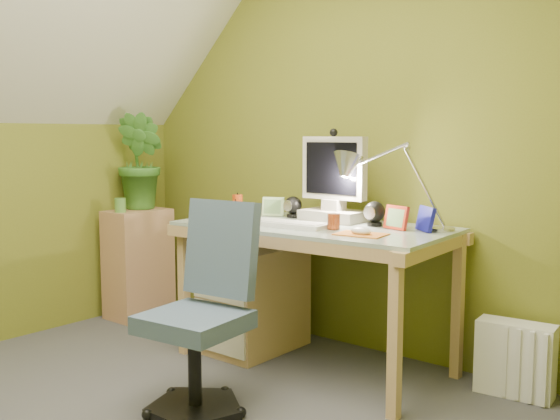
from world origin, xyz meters
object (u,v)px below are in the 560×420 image
Objects in this scene: desk at (314,295)px; potted_plant at (142,161)px; desk_lamp at (409,167)px; radiator at (515,359)px; task_chair at (194,321)px; monitor at (334,178)px; side_ledge at (138,263)px.

potted_plant is (-1.48, 0.06, 0.67)m from desk.
desk_lamp is 1.05m from radiator.
potted_plant is 0.77× the size of task_chair.
radiator is (1.03, 1.11, -0.24)m from task_chair.
monitor is 0.57× the size of task_chair.
monitor is 1.29m from radiator.
side_ledge is at bearing 176.40° from desk.
potted_plant reaches higher than monitor.
desk_lamp is (0.45, 0.00, 0.07)m from monitor.
potted_plant is at bearing 179.33° from radiator.
task_chair is at bearing -138.66° from radiator.
desk is at bearing -2.15° from potted_plant.
task_chair is at bearing -113.90° from desk_lamp.
monitor reaches higher than radiator.
side_ledge is 2.06× the size of radiator.
desk is 0.85m from desk_lamp.
potted_plant reaches higher than radiator.
task_chair is at bearing -31.44° from potted_plant.
desk reaches higher than side_ledge.
monitor is at bearing 4.78° from potted_plant.
desk_lamp reaches higher than task_chair.
desk is 2.98× the size of monitor.
desk_lamp is 2.07m from side_ledge.
desk_lamp is at bearing 57.58° from task_chair.
side_ledge is 1.12× the size of potted_plant.
side_ledge is at bearing 143.61° from task_chair.
desk is 1.04m from radiator.
task_chair is (-0.04, -1.01, -0.58)m from monitor.
radiator is at bearing 12.71° from desk_lamp.
desk is 0.83m from task_chair.
task_chair is at bearing -96.22° from desk.
radiator is (2.47, 0.27, -0.19)m from side_ledge.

